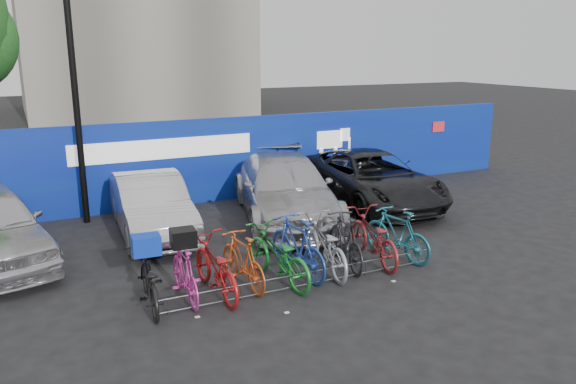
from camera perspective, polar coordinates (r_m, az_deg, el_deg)
ground at (r=11.09m, az=0.47°, el=-8.46°), size 100.00×100.00×0.00m
hoarding at (r=16.13m, az=-8.97°, el=3.11°), size 22.00×0.18×2.40m
lamppost at (r=14.66m, az=-20.82°, el=9.41°), size 0.25×0.50×6.11m
bike_rack at (r=10.53m, az=1.93°, el=-8.78°), size 5.60×0.03×0.30m
car_1 at (r=13.62m, az=-13.72°, el=-1.35°), size 1.72×4.38×1.42m
car_2 at (r=14.46m, az=-0.31°, el=0.34°), size 3.59×5.89×1.60m
car_3 at (r=16.00m, az=8.36°, el=1.36°), size 2.84×5.52×1.49m
bike_0 at (r=9.92m, az=-13.98°, el=-8.75°), size 0.79×1.87×0.96m
bike_1 at (r=10.06m, az=-10.43°, el=-8.11°), size 0.49×1.66×0.99m
bike_2 at (r=10.16m, az=-7.44°, el=-7.59°), size 0.78×2.03×1.05m
bike_3 at (r=10.45m, az=-4.61°, el=-6.93°), size 0.65×1.75×1.03m
bike_4 at (r=10.58m, az=-1.08°, el=-6.46°), size 1.02×2.14×1.08m
bike_5 at (r=10.90m, az=0.96°, el=-5.55°), size 0.73×2.00×1.18m
bike_6 at (r=11.13m, az=3.67°, el=-5.38°), size 0.94×2.15×1.09m
bike_7 at (r=11.40m, az=5.89°, el=-4.92°), size 0.86×1.90×1.10m
bike_8 at (r=11.71m, az=8.63°, el=-4.55°), size 0.96×2.12×1.08m
bike_9 at (r=11.98m, az=11.00°, el=-4.20°), size 0.86×1.87×1.09m
cargo_crate at (r=9.69m, az=-14.21°, el=-5.23°), size 0.49×0.38×0.33m
cargo_topcase at (r=9.84m, az=-10.61°, el=-4.60°), size 0.45×0.41×0.31m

